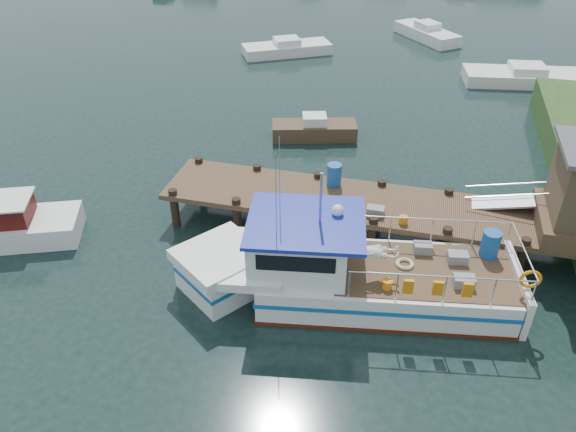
% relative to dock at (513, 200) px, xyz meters
% --- Properties ---
extents(ground_plane, '(160.00, 160.00, 0.00)m').
position_rel_dock_xyz_m(ground_plane, '(-6.51, -0.01, -2.24)').
color(ground_plane, black).
extents(dock, '(16.60, 3.00, 4.78)m').
position_rel_dock_xyz_m(dock, '(0.00, 0.00, 0.00)').
color(dock, '#4C3624').
rests_on(dock, ground).
extents(lobster_boat, '(11.38, 4.81, 5.42)m').
position_rel_dock_xyz_m(lobster_boat, '(-5.17, -3.73, -1.26)').
color(lobster_boat, silver).
rests_on(lobster_boat, ground).
extents(moored_rowboat, '(4.38, 2.48, 1.21)m').
position_rel_dock_xyz_m(moored_rowboat, '(-8.47, 7.55, -1.79)').
color(moored_rowboat, '#4C3624').
rests_on(moored_rowboat, ground).
extents(moored_a, '(6.24, 4.78, 1.11)m').
position_rel_dock_xyz_m(moored_a, '(-13.10, 20.02, -1.83)').
color(moored_a, silver).
rests_on(moored_a, ground).
extents(moored_b, '(5.15, 5.58, 1.26)m').
position_rel_dock_xyz_m(moored_b, '(-3.86, 26.06, -1.78)').
color(moored_b, silver).
rests_on(moored_b, ground).
extents(moored_c, '(7.58, 3.55, 1.15)m').
position_rel_dock_xyz_m(moored_c, '(2.44, 18.16, -1.81)').
color(moored_c, silver).
rests_on(moored_c, ground).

